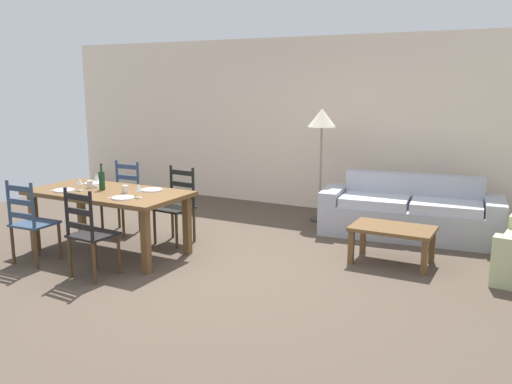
{
  "coord_description": "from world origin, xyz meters",
  "views": [
    {
      "loc": [
        3.21,
        -4.73,
        2.01
      ],
      "look_at": [
        0.36,
        0.69,
        0.75
      ],
      "focal_mm": 37.69,
      "sensor_mm": 36.0,
      "label": 1
    }
  ],
  "objects": [
    {
      "name": "fork_near_left",
      "position": [
        -1.82,
        -0.31,
        0.75
      ],
      "size": [
        0.02,
        0.17,
        0.01
      ],
      "primitive_type": "cube",
      "rotation": [
        0.0,
        0.0,
        0.03
      ],
      "color": "silver",
      "rests_on": "dining_table"
    },
    {
      "name": "coffee_cup_secondary",
      "position": [
        -1.54,
        -0.02,
        0.8
      ],
      "size": [
        0.07,
        0.07,
        0.09
      ],
      "primitive_type": "cylinder",
      "color": "beige",
      "rests_on": "dining_table"
    },
    {
      "name": "coffee_cup_primary",
      "position": [
        -0.96,
        -0.06,
        0.8
      ],
      "size": [
        0.07,
        0.07,
        0.09
      ],
      "primitive_type": "cylinder",
      "color": "beige",
      "rests_on": "dining_table"
    },
    {
      "name": "wine_glass_near_left",
      "position": [
        -1.52,
        -0.2,
        0.86
      ],
      "size": [
        0.06,
        0.06,
        0.16
      ],
      "color": "white",
      "rests_on": "dining_table"
    },
    {
      "name": "couch",
      "position": [
        1.8,
        2.33,
        0.29
      ],
      "size": [
        2.36,
        1.05,
        0.8
      ],
      "color": "#A5A7B1",
      "rests_on": "ground_plane"
    },
    {
      "name": "dinner_plate_near_right",
      "position": [
        -0.77,
        -0.31,
        0.76
      ],
      "size": [
        0.24,
        0.24,
        0.02
      ],
      "primitive_type": "cylinder",
      "color": "white",
      "rests_on": "dining_table"
    },
    {
      "name": "wine_glass_far_left",
      "position": [
        -1.52,
        0.07,
        0.86
      ],
      "size": [
        0.06,
        0.06,
        0.16
      ],
      "color": "white",
      "rests_on": "dining_table"
    },
    {
      "name": "coffee_table",
      "position": [
        1.86,
        1.11,
        0.36
      ],
      "size": [
        0.9,
        0.56,
        0.42
      ],
      "color": "brown",
      "rests_on": "ground_plane"
    },
    {
      "name": "dinner_plate_near_left",
      "position": [
        -1.67,
        -0.31,
        0.76
      ],
      "size": [
        0.24,
        0.24,
        0.02
      ],
      "primitive_type": "cylinder",
      "color": "white",
      "rests_on": "dining_table"
    },
    {
      "name": "dining_table",
      "position": [
        -1.22,
        -0.06,
        0.66
      ],
      "size": [
        1.9,
        0.96,
        0.75
      ],
      "color": "brown",
      "rests_on": "ground_plane"
    },
    {
      "name": "dinner_plate_far_left",
      "position": [
        -1.67,
        0.19,
        0.76
      ],
      "size": [
        0.24,
        0.24,
        0.02
      ],
      "primitive_type": "cylinder",
      "color": "white",
      "rests_on": "dining_table"
    },
    {
      "name": "dining_chair_far_right",
      "position": [
        -0.76,
        0.66,
        0.48
      ],
      "size": [
        0.45,
        0.43,
        0.96
      ],
      "color": "black",
      "rests_on": "ground_plane"
    },
    {
      "name": "ground_plane",
      "position": [
        0.0,
        0.0,
        -0.01
      ],
      "size": [
        9.6,
        9.6,
        0.02
      ],
      "primitive_type": "cube",
      "color": "#4C3F33"
    },
    {
      "name": "dining_chair_far_left",
      "position": [
        -1.7,
        0.72,
        0.48
      ],
      "size": [
        0.43,
        0.41,
        0.96
      ],
      "color": "#314461",
      "rests_on": "ground_plane"
    },
    {
      "name": "fork_far_left",
      "position": [
        -1.82,
        0.19,
        0.75
      ],
      "size": [
        0.02,
        0.17,
        0.01
      ],
      "primitive_type": "cube",
      "rotation": [
        0.0,
        0.0,
        0.02
      ],
      "color": "silver",
      "rests_on": "dining_table"
    },
    {
      "name": "fork_far_right",
      "position": [
        -0.92,
        0.19,
        0.75
      ],
      "size": [
        0.03,
        0.17,
        0.01
      ],
      "primitive_type": "cube",
      "rotation": [
        0.0,
        0.0,
        0.08
      ],
      "color": "silver",
      "rests_on": "dining_table"
    },
    {
      "name": "wine_glass_near_right",
      "position": [
        -0.64,
        -0.2,
        0.86
      ],
      "size": [
        0.06,
        0.06,
        0.16
      ],
      "color": "white",
      "rests_on": "dining_table"
    },
    {
      "name": "wine_bottle",
      "position": [
        -1.32,
        -0.05,
        0.87
      ],
      "size": [
        0.07,
        0.07,
        0.32
      ],
      "color": "#143819",
      "rests_on": "dining_table"
    },
    {
      "name": "fork_near_right",
      "position": [
        -0.92,
        -0.31,
        0.75
      ],
      "size": [
        0.02,
        0.17,
        0.01
      ],
      "primitive_type": "cube",
      "rotation": [
        0.0,
        0.0,
        0.01
      ],
      "color": "silver",
      "rests_on": "dining_table"
    },
    {
      "name": "dinner_plate_far_right",
      "position": [
        -0.77,
        0.19,
        0.76
      ],
      "size": [
        0.24,
        0.24,
        0.02
      ],
      "primitive_type": "cylinder",
      "color": "white",
      "rests_on": "dining_table"
    },
    {
      "name": "dining_chair_near_right",
      "position": [
        -0.8,
        -0.81,
        0.48
      ],
      "size": [
        0.44,
        0.43,
        0.96
      ],
      "color": "black",
      "rests_on": "ground_plane"
    },
    {
      "name": "dining_chair_near_left",
      "position": [
        -1.7,
        -0.78,
        0.48
      ],
      "size": [
        0.44,
        0.42,
        0.96
      ],
      "color": "#2B3E56",
      "rests_on": "ground_plane"
    },
    {
      "name": "standing_lamp",
      "position": [
        0.46,
        2.51,
        1.41
      ],
      "size": [
        0.4,
        0.4,
        1.64
      ],
      "color": "#332D28",
      "rests_on": "ground_plane"
    },
    {
      "name": "wall_far",
      "position": [
        0.0,
        3.3,
        1.35
      ],
      "size": [
        9.6,
        0.16,
        2.7
      ],
      "primitive_type": "cube",
      "color": "beige",
      "rests_on": "ground_plane"
    }
  ]
}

